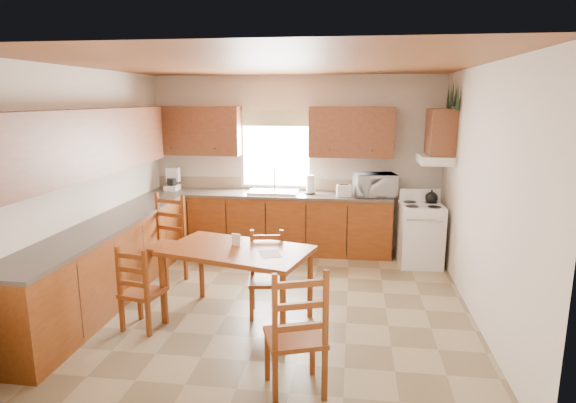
# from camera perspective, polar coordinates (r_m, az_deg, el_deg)

# --- Properties ---
(floor) EXTENTS (4.50, 4.50, 0.00)m
(floor) POSITION_cam_1_polar(r_m,az_deg,el_deg) (5.79, -1.91, -11.78)
(floor) COLOR #867756
(floor) RESTS_ON ground
(ceiling) EXTENTS (4.50, 4.50, 0.00)m
(ceiling) POSITION_cam_1_polar(r_m,az_deg,el_deg) (5.31, -2.12, 15.94)
(ceiling) COLOR brown
(ceiling) RESTS_ON floor
(wall_left) EXTENTS (4.50, 4.50, 0.00)m
(wall_left) POSITION_cam_1_polar(r_m,az_deg,el_deg) (6.18, -23.06, 1.87)
(wall_left) COLOR beige
(wall_left) RESTS_ON floor
(wall_right) EXTENTS (4.50, 4.50, 0.00)m
(wall_right) POSITION_cam_1_polar(r_m,az_deg,el_deg) (5.48, 21.86, 0.78)
(wall_right) COLOR beige
(wall_right) RESTS_ON floor
(wall_back) EXTENTS (4.50, 4.50, 0.00)m
(wall_back) POSITION_cam_1_polar(r_m,az_deg,el_deg) (7.59, 0.87, 4.56)
(wall_back) COLOR beige
(wall_back) RESTS_ON floor
(wall_front) EXTENTS (4.50, 4.50, 0.00)m
(wall_front) POSITION_cam_1_polar(r_m,az_deg,el_deg) (3.26, -8.75, -5.78)
(wall_front) COLOR beige
(wall_front) RESTS_ON floor
(lower_cab_back) EXTENTS (3.75, 0.60, 0.88)m
(lower_cab_back) POSITION_cam_1_polar(r_m,az_deg,el_deg) (7.53, -2.27, -2.57)
(lower_cab_back) COLOR brown
(lower_cab_back) RESTS_ON floor
(lower_cab_left) EXTENTS (0.60, 3.60, 0.88)m
(lower_cab_left) POSITION_cam_1_polar(r_m,az_deg,el_deg) (6.12, -20.64, -6.83)
(lower_cab_left) COLOR brown
(lower_cab_left) RESTS_ON floor
(counter_back) EXTENTS (3.75, 0.63, 0.04)m
(counter_back) POSITION_cam_1_polar(r_m,az_deg,el_deg) (7.42, -2.29, 0.86)
(counter_back) COLOR #4F433B
(counter_back) RESTS_ON lower_cab_back
(counter_left) EXTENTS (0.63, 3.60, 0.04)m
(counter_left) POSITION_cam_1_polar(r_m,az_deg,el_deg) (5.99, -20.96, -2.66)
(counter_left) COLOR #4F433B
(counter_left) RESTS_ON lower_cab_left
(backsplash) EXTENTS (3.75, 0.01, 0.18)m
(backsplash) POSITION_cam_1_polar(r_m,az_deg,el_deg) (7.68, -1.93, 2.08)
(backsplash) COLOR gray
(backsplash) RESTS_ON counter_back
(upper_cab_back_left) EXTENTS (1.41, 0.33, 0.75)m
(upper_cab_back_left) POSITION_cam_1_polar(r_m,az_deg,el_deg) (7.72, -10.87, 8.24)
(upper_cab_back_left) COLOR brown
(upper_cab_back_left) RESTS_ON wall_back
(upper_cab_back_right) EXTENTS (1.25, 0.33, 0.75)m
(upper_cab_back_right) POSITION_cam_1_polar(r_m,az_deg,el_deg) (7.32, 7.51, 8.16)
(upper_cab_back_right) COLOR brown
(upper_cab_back_right) RESTS_ON wall_back
(upper_cab_left) EXTENTS (0.33, 3.60, 0.75)m
(upper_cab_left) POSITION_cam_1_polar(r_m,az_deg,el_deg) (5.90, -22.82, 6.41)
(upper_cab_left) COLOR brown
(upper_cab_left) RESTS_ON wall_left
(upper_cab_stove) EXTENTS (0.33, 0.62, 0.62)m
(upper_cab_stove) POSITION_cam_1_polar(r_m,az_deg,el_deg) (6.98, 17.63, 7.89)
(upper_cab_stove) COLOR brown
(upper_cab_stove) RESTS_ON wall_right
(range_hood) EXTENTS (0.44, 0.62, 0.12)m
(range_hood) POSITION_cam_1_polar(r_m,az_deg,el_deg) (7.01, 17.03, 4.81)
(range_hood) COLOR silver
(range_hood) RESTS_ON wall_right
(window_frame) EXTENTS (1.13, 0.02, 1.18)m
(window_frame) POSITION_cam_1_polar(r_m,az_deg,el_deg) (7.58, -1.42, 6.07)
(window_frame) COLOR silver
(window_frame) RESTS_ON wall_back
(window_pane) EXTENTS (1.05, 0.01, 1.10)m
(window_pane) POSITION_cam_1_polar(r_m,az_deg,el_deg) (7.57, -1.42, 6.07)
(window_pane) COLOR white
(window_pane) RESTS_ON wall_back
(window_valance) EXTENTS (1.19, 0.01, 0.24)m
(window_valance) POSITION_cam_1_polar(r_m,az_deg,el_deg) (7.51, -1.47, 9.84)
(window_valance) COLOR olive
(window_valance) RESTS_ON wall_back
(sink_basin) EXTENTS (0.75, 0.45, 0.04)m
(sink_basin) POSITION_cam_1_polar(r_m,az_deg,el_deg) (7.40, -1.73, 1.15)
(sink_basin) COLOR silver
(sink_basin) RESTS_ON counter_back
(pine_decal_a) EXTENTS (0.22, 0.22, 0.36)m
(pine_decal_a) POSITION_cam_1_polar(r_m,az_deg,el_deg) (6.68, 19.48, 11.73)
(pine_decal_a) COLOR black
(pine_decal_a) RESTS_ON wall_right
(pine_decal_b) EXTENTS (0.22, 0.22, 0.36)m
(pine_decal_b) POSITION_cam_1_polar(r_m,az_deg,el_deg) (6.99, 18.98, 12.08)
(pine_decal_b) COLOR black
(pine_decal_b) RESTS_ON wall_right
(pine_decal_c) EXTENTS (0.22, 0.22, 0.36)m
(pine_decal_c) POSITION_cam_1_polar(r_m,az_deg,el_deg) (7.31, 18.47, 11.77)
(pine_decal_c) COLOR black
(pine_decal_c) RESTS_ON wall_right
(stove) EXTENTS (0.62, 0.63, 0.86)m
(stove) POSITION_cam_1_polar(r_m,az_deg,el_deg) (7.14, 15.37, -3.89)
(stove) COLOR silver
(stove) RESTS_ON floor
(coffeemaker) EXTENTS (0.26, 0.28, 0.32)m
(coffeemaker) POSITION_cam_1_polar(r_m,az_deg,el_deg) (7.85, -13.59, 2.47)
(coffeemaker) COLOR silver
(coffeemaker) RESTS_ON counter_back
(paper_towel) EXTENTS (0.15, 0.15, 0.29)m
(paper_towel) POSITION_cam_1_polar(r_m,az_deg,el_deg) (7.33, 2.65, 2.01)
(paper_towel) COLOR white
(paper_towel) RESTS_ON counter_back
(toaster) EXTENTS (0.23, 0.17, 0.17)m
(toaster) POSITION_cam_1_polar(r_m,az_deg,el_deg) (7.20, 6.63, 1.30)
(toaster) COLOR silver
(toaster) RESTS_ON counter_back
(microwave) EXTENTS (0.63, 0.51, 0.33)m
(microwave) POSITION_cam_1_polar(r_m,az_deg,el_deg) (7.29, 10.24, 1.96)
(microwave) COLOR silver
(microwave) RESTS_ON counter_back
(dining_table) EXTENTS (1.68, 1.22, 0.80)m
(dining_table) POSITION_cam_1_polar(r_m,az_deg,el_deg) (5.23, -6.02, -9.76)
(dining_table) COLOR brown
(dining_table) RESTS_ON floor
(chair_near_left) EXTENTS (0.44, 0.43, 0.90)m
(chair_near_left) POSITION_cam_1_polar(r_m,az_deg,el_deg) (5.23, -16.87, -9.65)
(chair_near_left) COLOR brown
(chair_near_left) RESTS_ON floor
(chair_near_right) EXTENTS (0.57, 0.56, 1.08)m
(chair_near_right) POSITION_cam_1_polar(r_m,az_deg,el_deg) (3.97, 0.83, -14.88)
(chair_near_right) COLOR brown
(chair_near_right) RESTS_ON floor
(chair_far_left) EXTENTS (0.58, 0.57, 1.13)m
(chair_far_left) POSITION_cam_1_polar(r_m,az_deg,el_deg) (6.39, -14.72, -4.49)
(chair_far_left) COLOR brown
(chair_far_left) RESTS_ON floor
(chair_far_right) EXTENTS (0.44, 0.42, 0.92)m
(chair_far_right) POSITION_cam_1_polar(r_m,az_deg,el_deg) (5.30, -2.53, -8.74)
(chair_far_right) COLOR brown
(chair_far_right) RESTS_ON floor
(table_paper) EXTENTS (0.28, 0.31, 0.00)m
(table_paper) POSITION_cam_1_polar(r_m,az_deg,el_deg) (4.90, -2.12, -6.21)
(table_paper) COLOR white
(table_paper) RESTS_ON dining_table
(table_card) EXTENTS (0.10, 0.05, 0.13)m
(table_card) POSITION_cam_1_polar(r_m,az_deg,el_deg) (5.17, -6.19, -4.52)
(table_card) COLOR white
(table_card) RESTS_ON dining_table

